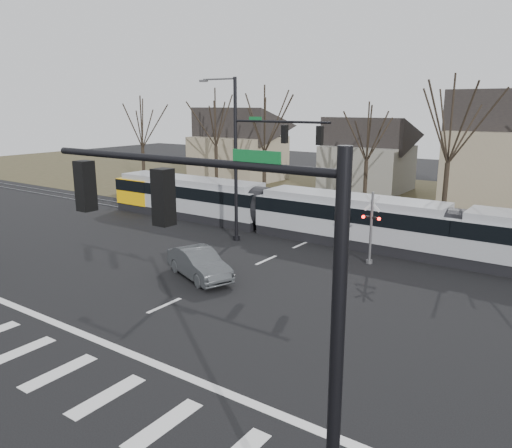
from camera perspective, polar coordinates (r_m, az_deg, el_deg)
The scene contains 14 objects.
ground at distance 21.22m, azimuth -14.33°, elevation -10.73°, with size 140.00×140.00×0.00m, color black.
grass_verge at distance 47.61m, azimuth 16.09°, elevation 2.59°, with size 140.00×28.00×0.01m, color #38331E.
crosswalk at distance 19.16m, azimuth -23.65°, elevation -14.23°, with size 27.00×2.60×0.01m.
stop_line at distance 20.22m, azimuth -18.26°, elevation -12.25°, with size 28.00×0.35×0.01m, color silver.
lane_dashes at distance 33.21m, azimuth 6.94°, elevation -1.55°, with size 0.18×30.00×0.01m.
rail_pair at distance 33.03m, azimuth 6.78°, elevation -1.58°, with size 90.00×1.52×0.06m.
tram at distance 31.87m, azimuth 10.54°, elevation 0.76°, with size 40.36×3.00×3.06m.
sedan at distance 25.41m, azimuth -6.53°, elevation -4.50°, with size 4.80×3.17×1.50m, color #3D4043.
signal_pole_near_right at distance 8.70m, azimuth -2.08°, elevation -9.40°, with size 6.72×0.44×8.00m.
signal_pole_far at distance 30.48m, azimuth 0.06°, elevation 8.10°, with size 9.28×0.44×10.20m.
rail_crossing_signal at distance 27.89m, azimuth 13.00°, elevation -0.71°, with size 1.08×0.36×4.00m.
tree_row at distance 40.67m, azimuth 16.42°, elevation 7.91°, with size 59.20×7.20×10.00m.
house_a at distance 58.23m, azimuth -2.05°, elevation 9.43°, with size 9.72×8.64×8.60m.
house_b at distance 52.54m, azimuth 12.64°, elevation 8.14°, with size 8.64×7.56×7.65m.
Camera 1 is at (14.96, -12.39, 8.54)m, focal length 35.00 mm.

